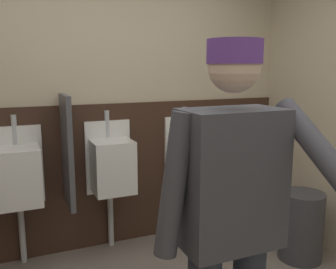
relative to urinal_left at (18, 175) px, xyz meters
name	(u,v)px	position (x,y,z in m)	size (l,w,h in m)	color
wall_back	(103,99)	(0.74, 0.22, 0.55)	(4.10, 0.12, 2.66)	beige
wainscot_band_back	(107,175)	(0.74, 0.14, -0.13)	(3.50, 0.03, 1.29)	#382319
urinal_left	(18,175)	(0.00, 0.00, 0.00)	(0.40, 0.34, 1.24)	white
urinal_middle	(112,165)	(0.75, 0.00, 0.00)	(0.40, 0.34, 1.24)	white
urinal_right	(190,157)	(1.50, 0.00, 0.00)	(0.40, 0.34, 1.24)	white
privacy_divider_panel	(67,151)	(0.38, -0.07, 0.17)	(0.04, 0.40, 0.90)	#4C4C51
person	(231,220)	(0.77, -1.82, 0.22)	(0.62, 0.60, 1.71)	#2D3342
trash_bin	(301,226)	(2.16, -0.78, -0.49)	(0.36, 0.36, 0.58)	#38383D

